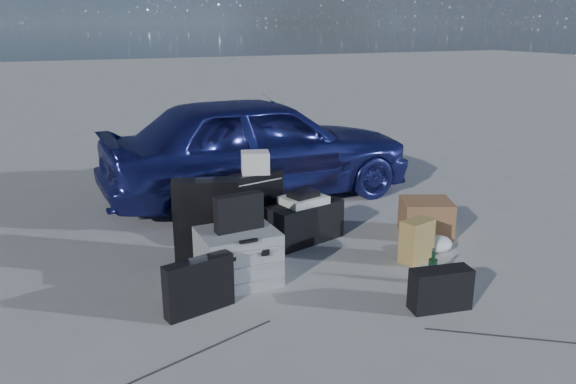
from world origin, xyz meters
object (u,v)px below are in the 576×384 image
at_px(suitcase_right, 257,203).
at_px(green_bottle, 433,267).
at_px(suitcase_left, 206,221).
at_px(cardboard_box, 426,218).
at_px(car, 259,146).
at_px(briefcase, 199,286).
at_px(pelican_case, 238,256).
at_px(duffel_bag, 304,222).

relative_size(suitcase_right, green_bottle, 2.20).
height_order(suitcase_left, cardboard_box, suitcase_left).
height_order(car, green_bottle, car).
relative_size(briefcase, cardboard_box, 1.11).
xyz_separation_m(suitcase_left, suitcase_right, (0.62, 0.44, -0.05)).
distance_m(pelican_case, duffel_bag, 1.01).
height_order(briefcase, duffel_bag, briefcase).
xyz_separation_m(duffel_bag, cardboard_box, (1.13, -0.33, -0.01)).
bearing_deg(suitcase_right, cardboard_box, -38.81).
bearing_deg(briefcase, cardboard_box, 0.25).
bearing_deg(green_bottle, duffel_bag, 113.31).
height_order(briefcase, suitcase_left, suitcase_left).
distance_m(suitcase_right, duffel_bag, 0.51).
bearing_deg(suitcase_right, car, 54.94).
bearing_deg(car, green_bottle, -173.22).
distance_m(suitcase_right, green_bottle, 1.81).
xyz_separation_m(briefcase, cardboard_box, (2.38, 0.59, -0.03)).
bearing_deg(suitcase_left, cardboard_box, 8.83).
relative_size(pelican_case, green_bottle, 2.13).
relative_size(cardboard_box, green_bottle, 1.67).
relative_size(briefcase, suitcase_right, 0.84).
xyz_separation_m(pelican_case, suitcase_left, (-0.10, 0.51, 0.14)).
xyz_separation_m(pelican_case, suitcase_right, (0.52, 0.95, 0.09)).
bearing_deg(cardboard_box, pelican_case, -173.12).
height_order(pelican_case, suitcase_right, suitcase_right).
xyz_separation_m(car, briefcase, (-1.37, -2.37, -0.41)).
bearing_deg(suitcase_right, green_bottle, -74.89).
height_order(suitcase_left, suitcase_right, suitcase_left).
distance_m(car, duffel_bag, 1.52).
relative_size(briefcase, green_bottle, 1.85).
bearing_deg(pelican_case, green_bottle, -26.27).
bearing_deg(suitcase_left, briefcase, -93.58).
distance_m(pelican_case, briefcase, 0.54).
xyz_separation_m(car, suitcase_left, (-1.06, -1.52, -0.25)).
distance_m(pelican_case, green_bottle, 1.51).
height_order(pelican_case, duffel_bag, pelican_case).
relative_size(duffel_bag, cardboard_box, 1.60).
distance_m(suitcase_left, green_bottle, 1.88).
distance_m(car, cardboard_box, 2.10).
bearing_deg(car, cardboard_box, -152.26).
relative_size(suitcase_left, duffel_bag, 0.97).
xyz_separation_m(car, cardboard_box, (1.01, -1.78, -0.43)).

